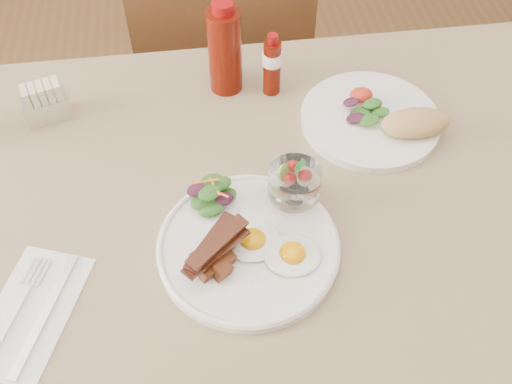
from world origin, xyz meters
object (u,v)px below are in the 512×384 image
Objects in this scene: chair_far at (223,65)px; second_plate at (381,119)px; main_plate at (248,247)px; fruit_cup at (295,183)px; hot_sauce_bottle at (272,65)px; sugar_caddy at (46,104)px; ketchup_bottle at (225,50)px; table at (256,242)px.

chair_far is 0.61m from second_plate.
second_plate is at bearing -63.34° from chair_far.
fruit_cup is at bearing 41.39° from main_plate.
hot_sauce_bottle is 0.42m from sugar_caddy.
ketchup_bottle is at bearing 151.08° from second_plate.
hot_sauce_bottle reaches higher than main_plate.
main_plate is 0.48m from sugar_caddy.
main_plate is 1.08× the size of second_plate.
ketchup_bottle is (-0.27, 0.15, 0.07)m from second_plate.
table is 0.12m from main_plate.
fruit_cup is at bearing -139.13° from second_plate.
chair_far is at bearing 88.24° from main_plate.
chair_far is 0.73m from fruit_cup.
main_plate is at bearing -138.61° from fruit_cup.
fruit_cup is (0.08, 0.07, 0.05)m from main_plate.
fruit_cup reaches higher than second_plate.
main_plate is 3.31× the size of fruit_cup.
table is 10.26× the size of hot_sauce_bottle.
hot_sauce_bottle reaches higher than second_plate.
ketchup_bottle reaches higher than second_plate.
table is at bearing -54.33° from sugar_caddy.
fruit_cup is (0.06, -0.66, 0.29)m from chair_far.
sugar_caddy is at bearing -177.70° from hot_sauce_bottle.
chair_far is (0.00, 0.66, -0.14)m from table.
sugar_caddy is at bearing 146.56° from fruit_cup.
chair_far is 0.77m from main_plate.
main_plate is at bearing -104.19° from hot_sauce_bottle.
fruit_cup is 0.32m from ketchup_bottle.
sugar_caddy reaches higher than main_plate.
second_plate is 1.40× the size of ketchup_bottle.
fruit_cup is 0.29m from hot_sauce_bottle.
table is 7.16× the size of ketchup_bottle.
main_plate is (-0.02, -0.07, 0.10)m from table.
fruit_cup is (0.06, -0.00, 0.15)m from table.
ketchup_bottle reaches higher than chair_far.
second_plate is (0.27, 0.24, 0.01)m from main_plate.
main_plate is at bearing -107.23° from table.
ketchup_bottle is (-0.08, 0.31, 0.02)m from fruit_cup.
table is 1.43× the size of chair_far.
chair_far is 5.01× the size of ketchup_bottle.
ketchup_bottle is 1.43× the size of hot_sauce_bottle.
table is 15.74× the size of fruit_cup.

